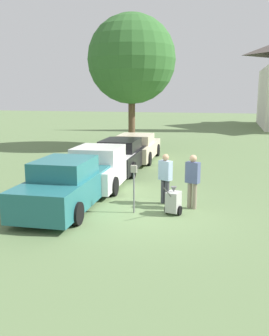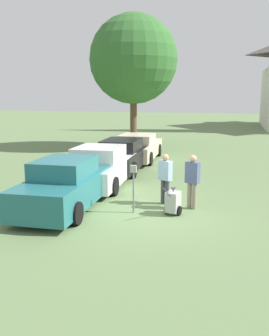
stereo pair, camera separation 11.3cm
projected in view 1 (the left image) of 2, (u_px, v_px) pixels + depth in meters
The scene contains 10 objects.
ground_plane at pixel (143, 213), 11.21m from camera, with size 120.00×120.00×0.00m, color #607A4C.
parked_car_teal at pixel (67, 185), 11.64m from camera, with size 2.06×4.86×1.57m.
parked_car_white at pixel (100, 167), 14.53m from camera, with size 2.22×4.69×1.54m.
parked_car_black at pixel (121, 156), 17.39m from camera, with size 2.10×5.24×1.46m.
parked_car_cream at pixel (136, 148), 20.08m from camera, with size 2.24×4.82×1.39m.
parking_meter at pixel (134, 180), 11.07m from camera, with size 0.18×0.09×1.45m.
person_worker at pixel (165, 176), 12.01m from camera, with size 0.47×0.40×1.64m.
person_supervisor at pixel (193, 178), 11.50m from camera, with size 0.47×0.36×1.69m.
equipment_cart at pixel (173, 202), 11.05m from camera, with size 0.52×1.00×1.00m.
shade_tree at pixel (132, 59), 23.77m from camera, with size 5.63×5.63×8.47m.
Camera 1 is at (2.41, -10.45, 3.53)m, focal length 40.00 mm.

